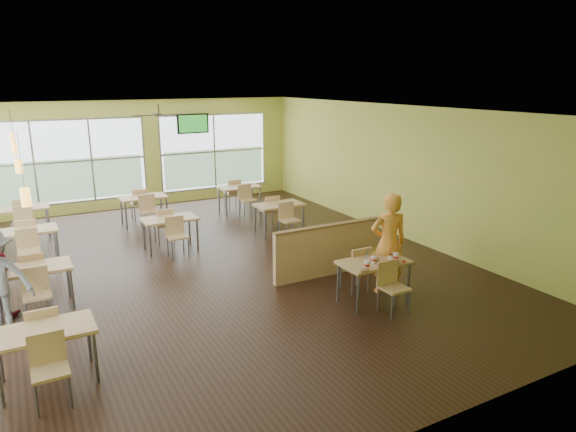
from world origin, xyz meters
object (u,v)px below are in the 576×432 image
at_px(main_table, 374,267).
at_px(man_plaid, 388,244).
at_px(food_basket, 392,253).
at_px(half_wall_divider, 328,250).

height_order(main_table, man_plaid, man_plaid).
bearing_deg(food_basket, main_table, -166.87).
bearing_deg(man_plaid, main_table, 40.23).
xyz_separation_m(half_wall_divider, man_plaid, (0.47, -1.24, 0.41)).
relative_size(half_wall_divider, man_plaid, 1.29).
bearing_deg(food_basket, half_wall_divider, 109.55).
bearing_deg(main_table, half_wall_divider, 90.00).
xyz_separation_m(half_wall_divider, food_basket, (0.48, -1.34, 0.26)).
xyz_separation_m(main_table, food_basket, (0.48, 0.11, 0.15)).
relative_size(man_plaid, food_basket, 8.50).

